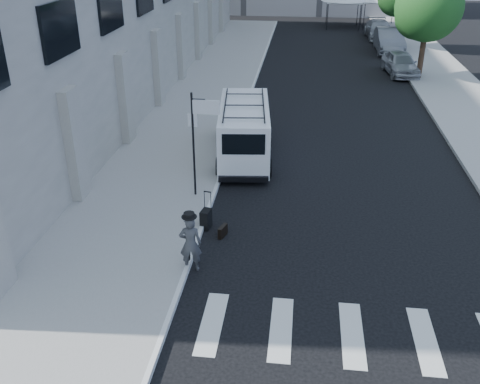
% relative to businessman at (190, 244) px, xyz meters
% --- Properties ---
extents(ground, '(120.00, 120.00, 0.00)m').
position_rel_businessman_xyz_m(ground, '(1.90, 0.93, -0.80)').
color(ground, black).
rests_on(ground, ground).
extents(sidewalk_left, '(4.50, 48.00, 0.15)m').
position_rel_businessman_xyz_m(sidewalk_left, '(-2.35, 16.93, -0.73)').
color(sidewalk_left, gray).
rests_on(sidewalk_left, ground).
extents(sidewalk_right, '(4.00, 56.00, 0.15)m').
position_rel_businessman_xyz_m(sidewalk_right, '(10.90, 20.93, -0.73)').
color(sidewalk_right, gray).
rests_on(sidewalk_right, ground).
extents(sign_pole, '(1.03, 0.07, 3.50)m').
position_rel_businessman_xyz_m(sign_pole, '(-0.46, 4.13, 1.85)').
color(sign_pole, black).
rests_on(sign_pole, sidewalk_left).
extents(tree_near, '(3.80, 3.83, 6.03)m').
position_rel_businessman_xyz_m(tree_near, '(9.40, 21.08, 3.17)').
color(tree_near, black).
rests_on(tree_near, ground).
extents(businessman, '(0.63, 0.45, 1.60)m').
position_rel_businessman_xyz_m(businessman, '(0.00, 0.00, 0.00)').
color(businessman, '#3E3E41').
rests_on(businessman, ground).
extents(briefcase, '(0.25, 0.46, 0.34)m').
position_rel_businessman_xyz_m(briefcase, '(0.58, 1.79, -0.63)').
color(briefcase, black).
rests_on(briefcase, ground).
extents(suitcase, '(0.33, 0.45, 1.15)m').
position_rel_businessman_xyz_m(suitcase, '(0.00, 2.22, -0.49)').
color(suitcase, black).
rests_on(suitcase, ground).
extents(cargo_van, '(2.43, 5.80, 2.14)m').
position_rel_businessman_xyz_m(cargo_van, '(0.52, 7.93, 0.32)').
color(cargo_van, white).
rests_on(cargo_van, ground).
extents(parked_car_a, '(2.10, 4.28, 1.41)m').
position_rel_businessman_xyz_m(parked_car_a, '(8.56, 22.08, -0.10)').
color(parked_car_a, '#A4A7AC').
rests_on(parked_car_a, ground).
extents(parked_car_b, '(1.79, 5.11, 1.68)m').
position_rel_businessman_xyz_m(parked_car_b, '(8.70, 28.70, 0.04)').
color(parked_car_b, slate).
rests_on(parked_car_b, ground).
extents(parked_car_c, '(2.21, 4.95, 1.41)m').
position_rel_businessman_xyz_m(parked_car_c, '(8.58, 33.96, -0.10)').
color(parked_car_c, '#919498').
rests_on(parked_car_c, ground).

